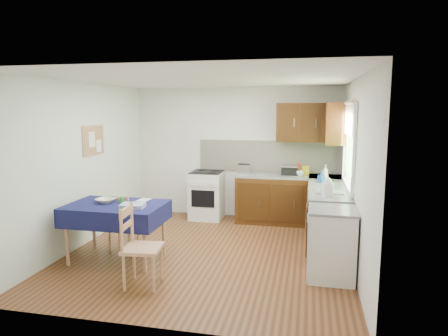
% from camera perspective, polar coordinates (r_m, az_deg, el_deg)
% --- Properties ---
extents(floor, '(4.20, 4.20, 0.00)m').
position_cam_1_polar(floor, '(6.02, -2.10, -11.94)').
color(floor, '#4C2814').
rests_on(floor, ground).
extents(ceiling, '(4.00, 4.20, 0.02)m').
position_cam_1_polar(ceiling, '(5.65, -2.24, 12.55)').
color(ceiling, silver).
rests_on(ceiling, wall_back).
extents(wall_back, '(4.00, 0.02, 2.50)m').
position_cam_1_polar(wall_back, '(7.74, 1.65, 2.18)').
color(wall_back, white).
rests_on(wall_back, ground).
extents(wall_front, '(4.00, 0.02, 2.50)m').
position_cam_1_polar(wall_front, '(3.74, -10.13, -4.76)').
color(wall_front, white).
rests_on(wall_front, ground).
extents(wall_left, '(0.02, 4.20, 2.50)m').
position_cam_1_polar(wall_left, '(6.49, -19.56, 0.47)').
color(wall_left, silver).
rests_on(wall_left, ground).
extents(wall_right, '(0.02, 4.20, 2.50)m').
position_cam_1_polar(wall_right, '(5.56, 18.22, -0.72)').
color(wall_right, white).
rests_on(wall_right, ground).
extents(base_cabinets, '(1.90, 2.30, 0.86)m').
position_cam_1_polar(base_cabinets, '(6.93, 11.50, -5.64)').
color(base_cabinets, '#371C09').
rests_on(base_cabinets, ground).
extents(worktop_back, '(1.90, 0.60, 0.04)m').
position_cam_1_polar(worktop_back, '(7.37, 9.27, -1.15)').
color(worktop_back, slate).
rests_on(worktop_back, base_cabinets).
extents(worktop_right, '(0.60, 1.70, 0.04)m').
position_cam_1_polar(worktop_right, '(6.24, 14.70, -3.06)').
color(worktop_right, slate).
rests_on(worktop_right, base_cabinets).
extents(worktop_corner, '(0.60, 0.60, 0.04)m').
position_cam_1_polar(worktop_corner, '(7.37, 14.32, -1.30)').
color(worktop_corner, slate).
rests_on(worktop_corner, base_cabinets).
extents(splashback, '(2.70, 0.02, 0.60)m').
position_cam_1_polar(splashback, '(7.64, 6.43, 1.67)').
color(splashback, silver).
rests_on(splashback, wall_back).
extents(upper_cabinets, '(1.20, 0.85, 0.70)m').
position_cam_1_polar(upper_cabinets, '(7.27, 13.21, 6.29)').
color(upper_cabinets, '#371C09').
rests_on(upper_cabinets, wall_back).
extents(stove, '(0.60, 0.61, 0.92)m').
position_cam_1_polar(stove, '(7.68, -2.46, -3.85)').
color(stove, white).
rests_on(stove, ground).
extents(window, '(0.04, 1.48, 1.26)m').
position_cam_1_polar(window, '(6.21, 17.46, 3.95)').
color(window, '#315322').
rests_on(window, wall_right).
extents(fridge, '(0.58, 0.60, 0.89)m').
position_cam_1_polar(fridge, '(5.20, 15.10, -10.41)').
color(fridge, white).
rests_on(fridge, ground).
extents(corkboard, '(0.04, 0.62, 0.47)m').
position_cam_1_polar(corkboard, '(6.69, -18.15, 3.78)').
color(corkboard, '#A27151').
rests_on(corkboard, wall_left).
extents(dining_table, '(1.31, 0.89, 0.80)m').
position_cam_1_polar(dining_table, '(5.74, -15.15, -6.02)').
color(dining_table, '#0E133B').
rests_on(dining_table, ground).
extents(chair_far, '(0.39, 0.39, 0.86)m').
position_cam_1_polar(chair_far, '(6.11, -14.34, -7.39)').
color(chair_far, '#A27151').
rests_on(chair_far, ground).
extents(chair_near, '(0.47, 0.47, 0.98)m').
position_cam_1_polar(chair_near, '(4.90, -12.11, -10.55)').
color(chair_near, '#A27151').
rests_on(chair_near, ground).
extents(toaster, '(0.25, 0.15, 0.19)m').
position_cam_1_polar(toaster, '(7.43, 2.87, -0.15)').
color(toaster, '#B6B7BB').
rests_on(toaster, worktop_back).
extents(sandwich_press, '(0.30, 0.26, 0.18)m').
position_cam_1_polar(sandwich_press, '(7.41, 9.40, -0.27)').
color(sandwich_press, black).
rests_on(sandwich_press, worktop_back).
extents(sauce_bottle, '(0.05, 0.05, 0.24)m').
position_cam_1_polar(sauce_bottle, '(7.30, 10.59, -0.17)').
color(sauce_bottle, red).
rests_on(sauce_bottle, worktop_back).
extents(yellow_packet, '(0.14, 0.10, 0.17)m').
position_cam_1_polar(yellow_packet, '(7.43, 11.56, -0.33)').
color(yellow_packet, gold).
rests_on(yellow_packet, worktop_back).
extents(dish_rack, '(0.37, 0.29, 0.18)m').
position_cam_1_polar(dish_rack, '(5.96, 14.89, -3.20)').
color(dish_rack, gray).
rests_on(dish_rack, worktop_right).
extents(kettle, '(0.16, 0.16, 0.26)m').
position_cam_1_polar(kettle, '(5.66, 14.60, -2.82)').
color(kettle, white).
rests_on(kettle, worktop_right).
extents(cup, '(0.13, 0.13, 0.10)m').
position_cam_1_polar(cup, '(7.28, 10.84, -0.75)').
color(cup, white).
rests_on(cup, worktop_back).
extents(soap_bottle_a, '(0.14, 0.14, 0.27)m').
position_cam_1_polar(soap_bottle_a, '(6.85, 14.25, -0.71)').
color(soap_bottle_a, white).
rests_on(soap_bottle_a, worktop_right).
extents(soap_bottle_b, '(0.12, 0.12, 0.19)m').
position_cam_1_polar(soap_bottle_b, '(6.70, 13.73, -1.27)').
color(soap_bottle_b, '#1B4EA3').
rests_on(soap_bottle_b, worktop_right).
extents(soap_bottle_c, '(0.17, 0.17, 0.18)m').
position_cam_1_polar(soap_bottle_c, '(6.03, 14.48, -2.40)').
color(soap_bottle_c, green).
rests_on(soap_bottle_c, worktop_right).
extents(plate_bowl, '(0.29, 0.29, 0.06)m').
position_cam_1_polar(plate_bowl, '(5.83, -16.56, -4.49)').
color(plate_bowl, beige).
rests_on(plate_bowl, dining_table).
extents(book, '(0.18, 0.22, 0.02)m').
position_cam_1_polar(book, '(5.86, -12.04, -4.47)').
color(book, white).
rests_on(book, dining_table).
extents(spice_jar, '(0.04, 0.04, 0.09)m').
position_cam_1_polar(spice_jar, '(5.76, -14.44, -4.43)').
color(spice_jar, green).
rests_on(spice_jar, dining_table).
extents(tea_towel, '(0.33, 0.28, 0.05)m').
position_cam_1_polar(tea_towel, '(5.44, -12.92, -5.29)').
color(tea_towel, navy).
rests_on(tea_towel, dining_table).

